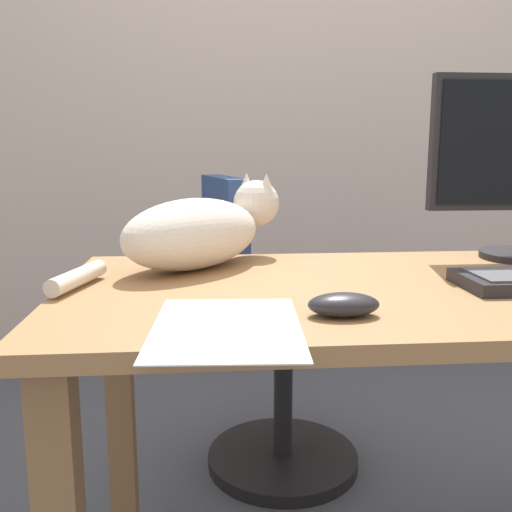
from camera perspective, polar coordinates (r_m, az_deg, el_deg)
name	(u,v)px	position (r m, az deg, el deg)	size (l,w,h in m)	color
back_wall	(302,82)	(2.60, 4.67, 17.08)	(6.00, 0.04, 2.60)	beige
desk	(427,341)	(1.16, 16.92, -8.26)	(1.40, 0.67, 0.75)	#9E7247
office_chair	(268,347)	(1.77, 1.24, -9.20)	(0.49, 0.48, 0.93)	black
cat	(201,230)	(1.22, -5.61, 2.65)	(0.45, 0.46, 0.20)	silver
computer_mouse	(344,305)	(0.87, 8.83, -4.87)	(0.11, 0.06, 0.04)	#232328
paper_sheet	(227,327)	(0.81, -2.98, -7.14)	(0.21, 0.30, 0.00)	white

